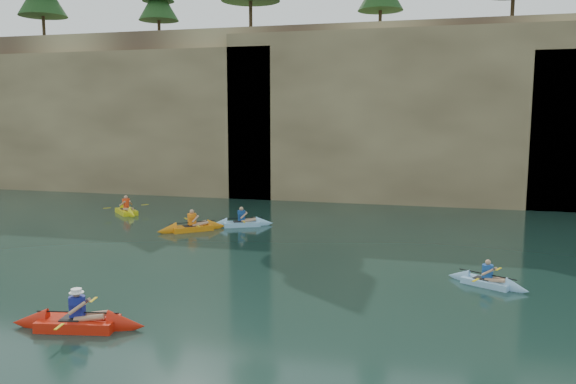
# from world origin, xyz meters

# --- Properties ---
(ground) EXTENTS (160.00, 160.00, 0.00)m
(ground) POSITION_xyz_m (0.00, 0.00, 0.00)
(ground) COLOR black
(ground) RESTS_ON ground
(cliff) EXTENTS (70.00, 16.00, 12.00)m
(cliff) POSITION_xyz_m (0.00, 30.00, 6.00)
(cliff) COLOR tan
(cliff) RESTS_ON ground
(cliff_slab_west) EXTENTS (26.00, 2.40, 10.56)m
(cliff_slab_west) POSITION_xyz_m (-20.00, 22.60, 5.28)
(cliff_slab_west) COLOR #9E8C60
(cliff_slab_west) RESTS_ON ground
(cliff_slab_center) EXTENTS (24.00, 2.40, 11.40)m
(cliff_slab_center) POSITION_xyz_m (2.00, 22.60, 5.70)
(cliff_slab_center) COLOR #9E8C60
(cliff_slab_center) RESTS_ON ground
(sea_cave_west) EXTENTS (4.50, 1.00, 4.00)m
(sea_cave_west) POSITION_xyz_m (-18.00, 21.95, 2.00)
(sea_cave_west) COLOR black
(sea_cave_west) RESTS_ON ground
(sea_cave_center) EXTENTS (3.50, 1.00, 3.20)m
(sea_cave_center) POSITION_xyz_m (-4.00, 21.95, 1.60)
(sea_cave_center) COLOR black
(sea_cave_center) RESTS_ON ground
(sea_cave_east) EXTENTS (5.00, 1.00, 4.50)m
(sea_cave_east) POSITION_xyz_m (10.00, 21.95, 2.25)
(sea_cave_east) COLOR black
(sea_cave_east) RESTS_ON ground
(main_kayaker) EXTENTS (3.78, 2.46, 1.38)m
(main_kayaker) POSITION_xyz_m (-5.57, -1.80, 0.18)
(main_kayaker) COLOR red
(main_kayaker) RESTS_ON ground
(kayaker_orange) EXTENTS (3.17, 2.91, 1.34)m
(kayaker_orange) POSITION_xyz_m (-7.94, 10.81, 0.16)
(kayaker_orange) COLOR orange
(kayaker_orange) RESTS_ON ground
(kayaker_ltblue_near) EXTENTS (2.81, 1.99, 1.11)m
(kayaker_ltblue_near) POSITION_xyz_m (5.46, 5.08, 0.14)
(kayaker_ltblue_near) COLOR #8CC1EA
(kayaker_ltblue_near) RESTS_ON ground
(kayaker_yellow) EXTENTS (2.93, 2.84, 1.34)m
(kayaker_yellow) POSITION_xyz_m (-13.66, 14.30, 0.17)
(kayaker_yellow) COLOR yellow
(kayaker_yellow) RESTS_ON ground
(kayaker_ltblue_mid) EXTENTS (3.30, 2.25, 1.26)m
(kayaker_ltblue_mid) POSITION_xyz_m (-5.96, 12.55, 0.15)
(kayaker_ltblue_mid) COLOR #94CEF8
(kayaker_ltblue_mid) RESTS_ON ground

